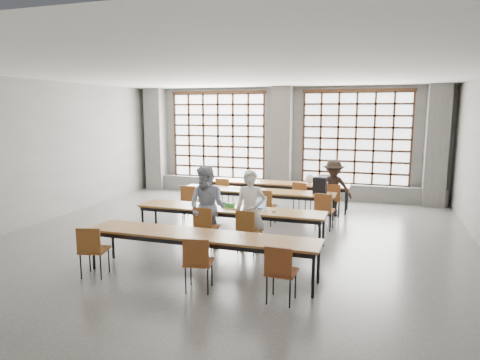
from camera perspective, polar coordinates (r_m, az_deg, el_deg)
name	(u,v)px	position (r m, az deg, el deg)	size (l,w,h in m)	color
floor	(227,243)	(9.07, -1.70, -8.44)	(11.00, 11.00, 0.00)	#4E4E4B
ceiling	(226,72)	(8.67, -1.82, 14.17)	(11.00, 11.00, 0.00)	silver
wall_back	(284,142)	(13.98, 5.88, 5.09)	(10.00, 10.00, 0.00)	slate
wall_front	(2,234)	(4.06, -29.11, -6.37)	(10.00, 10.00, 0.00)	slate
wall_left	(30,153)	(11.39, -26.21, 3.24)	(11.00, 11.00, 0.00)	slate
column_left	(156,139)	(15.31, -11.12, 5.33)	(0.60, 0.55, 3.50)	#525250
column_mid	(282,142)	(13.71, 5.64, 5.01)	(0.60, 0.55, 3.50)	#525250
column_right	(436,146)	(13.49, 24.71, 4.14)	(0.60, 0.55, 3.50)	#525250
window_left	(218,136)	(14.53, -2.92, 5.88)	(3.32, 0.12, 3.00)	white
window_right	(356,139)	(13.60, 15.17, 5.33)	(3.32, 0.12, 3.00)	white
sill_ledge	(282,188)	(13.97, 5.61, -1.11)	(9.80, 0.35, 0.50)	#525250
desk_row_a	(278,185)	(12.23, 5.07, -0.62)	(4.00, 0.70, 0.73)	brown
desk_row_b	(257,193)	(11.02, 2.24, -1.69)	(4.00, 0.70, 0.73)	brown
desk_row_c	(230,211)	(9.00, -1.36, -4.18)	(4.00, 0.70, 0.73)	brown
desk_row_d	(201,238)	(7.21, -5.26, -7.66)	(4.00, 0.70, 0.73)	brown
chair_back_left	(224,190)	(12.05, -2.15, -1.36)	(0.45, 0.45, 0.88)	brown
chair_back_mid	(301,195)	(11.50, 8.15, -1.96)	(0.51, 0.52, 0.88)	brown
chair_back_right	(332,197)	(11.39, 12.23, -2.19)	(0.43, 0.44, 0.88)	maroon
chair_mid_left	(190,198)	(11.00, -6.70, -2.45)	(0.43, 0.44, 0.88)	brown
chair_mid_centre	(265,204)	(10.35, 3.40, -3.15)	(0.45, 0.45, 0.88)	brown
chair_mid_right	(324,208)	(10.10, 11.12, -3.62)	(0.46, 0.46, 0.88)	brown
chair_front_left	(205,223)	(8.57, -4.69, -5.79)	(0.44, 0.45, 0.88)	brown
chair_front_right	(248,227)	(8.28, 1.05, -6.30)	(0.49, 0.49, 0.88)	brown
chair_near_left	(92,246)	(7.56, -19.13, -8.37)	(0.50, 0.50, 0.88)	brown
chair_near_mid	(198,259)	(6.63, -5.67, -10.39)	(0.49, 0.50, 0.88)	brown
chair_near_right	(280,268)	(6.25, 5.38, -11.62)	(0.44, 0.44, 0.88)	brown
student_male	(250,212)	(8.33, 1.40, -4.23)	(0.59, 0.39, 1.63)	silver
student_female	(207,207)	(8.61, -4.36, -3.65)	(0.81, 0.63, 1.67)	#172446
student_back	(333,188)	(11.48, 12.32, -1.04)	(0.96, 0.55, 1.49)	black
laptop_front	(257,206)	(8.91, 2.25, -3.49)	(0.39, 0.34, 0.26)	#B4B4B9
laptop_back	(325,182)	(12.09, 11.32, -0.27)	(0.45, 0.43, 0.26)	#B7B7BC
mouse	(274,211)	(8.71, 4.52, -4.11)	(0.10, 0.06, 0.04)	silver
green_box	(229,205)	(9.07, -1.50, -3.37)	(0.25, 0.09, 0.09)	#2D8931
phone	(236,209)	(8.84, -0.47, -3.95)	(0.13, 0.06, 0.01)	black
paper_sheet_a	(235,188)	(11.22, -0.64, -1.14)	(0.30, 0.21, 0.00)	silver
paper_sheet_b	(245,190)	(11.04, 0.67, -1.31)	(0.30, 0.21, 0.00)	silver
paper_sheet_c	(260,190)	(10.98, 2.75, -1.38)	(0.30, 0.21, 0.00)	white
backpack	(320,186)	(10.70, 10.60, -0.73)	(0.32, 0.20, 0.40)	black
plastic_bag	(310,179)	(12.08, 9.30, 0.17)	(0.26, 0.21, 0.29)	silver
red_pouch	(94,247)	(7.64, -18.87, -8.46)	(0.20, 0.08, 0.06)	#B52916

